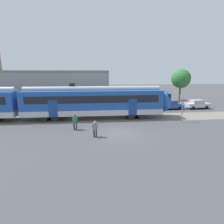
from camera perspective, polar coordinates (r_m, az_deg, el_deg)
ground_plane at (r=17.90m, az=2.23°, el=-6.92°), size 160.00×160.00×0.00m
track_bed at (r=26.18m, az=-30.75°, el=-2.43°), size 80.00×4.40×0.01m
commuter_train at (r=24.80m, az=-26.12°, el=2.63°), size 38.05×3.07×4.73m
pedestrian_green at (r=19.03m, az=-11.98°, el=-2.96°), size 0.58×0.62×1.67m
pedestrian_grey at (r=16.59m, az=-5.58°, el=-5.04°), size 0.57×0.63×1.67m
parked_car_blue at (r=31.20m, az=18.64°, el=2.27°), size 4.03×1.82×1.54m
parked_car_silver at (r=33.43m, az=26.04°, el=2.30°), size 4.08×1.92×1.54m
crossing_signal at (r=23.12m, az=22.05°, el=1.75°), size 0.96×0.22×3.00m
background_building at (r=31.39m, az=-21.37°, el=6.60°), size 21.35×5.00×9.20m
street_tree_right at (r=35.90m, az=21.57°, el=10.07°), size 3.56×3.56×6.80m
street_tree_left at (r=32.68m, az=-13.88°, el=10.16°), size 3.09×3.09×6.42m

